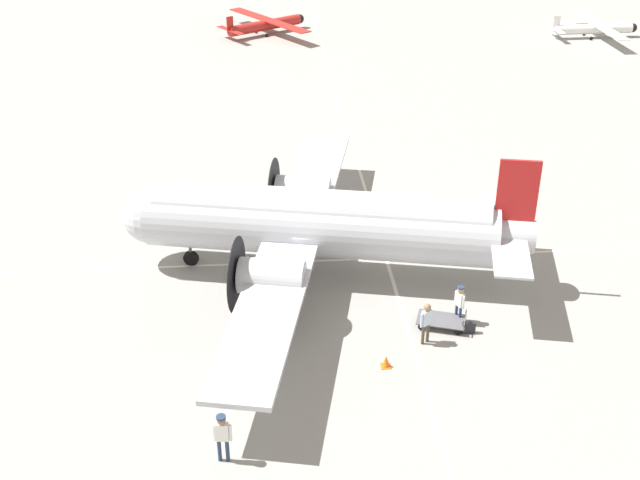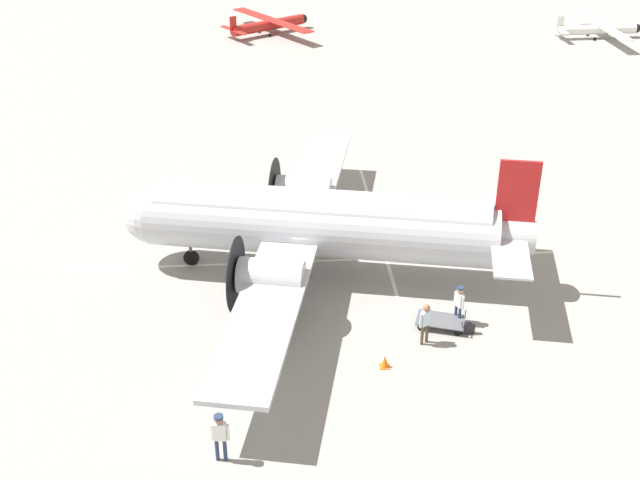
{
  "view_description": "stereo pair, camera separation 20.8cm",
  "coord_description": "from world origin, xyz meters",
  "px_view_note": "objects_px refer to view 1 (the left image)",
  "views": [
    {
      "loc": [
        -2.42,
        -30.3,
        18.56
      ],
      "look_at": [
        0.0,
        0.0,
        1.73
      ],
      "focal_mm": 45.0,
      "sensor_mm": 36.0,
      "label": 1
    },
    {
      "loc": [
        -2.21,
        -30.32,
        18.56
      ],
      "look_at": [
        0.0,
        0.0,
        1.73
      ],
      "focal_mm": 45.0,
      "sensor_mm": 36.0,
      "label": 2
    }
  ],
  "objects_px": {
    "passenger_boarding": "(460,300)",
    "baggage_cart": "(442,320)",
    "light_aircraft_distant": "(596,28)",
    "suitcase_near_door": "(469,327)",
    "airliner_main": "(310,222)",
    "ramp_agent": "(426,319)",
    "light_aircraft_taxiing": "(267,24)",
    "crew_foreground": "(222,433)",
    "traffic_cone": "(386,362)"
  },
  "relations": [
    {
      "from": "airliner_main",
      "to": "passenger_boarding",
      "type": "distance_m",
      "value": 7.24
    },
    {
      "from": "baggage_cart",
      "to": "ramp_agent",
      "type": "bearing_deg",
      "value": 68.25
    },
    {
      "from": "light_aircraft_distant",
      "to": "suitcase_near_door",
      "type": "bearing_deg",
      "value": -118.74
    },
    {
      "from": "airliner_main",
      "to": "suitcase_near_door",
      "type": "relative_size",
      "value": 42.91
    },
    {
      "from": "passenger_boarding",
      "to": "traffic_cone",
      "type": "relative_size",
      "value": 3.46
    },
    {
      "from": "crew_foreground",
      "to": "light_aircraft_distant",
      "type": "relative_size",
      "value": 0.17
    },
    {
      "from": "ramp_agent",
      "to": "light_aircraft_taxiing",
      "type": "height_order",
      "value": "light_aircraft_taxiing"
    },
    {
      "from": "suitcase_near_door",
      "to": "crew_foreground",
      "type": "bearing_deg",
      "value": -146.64
    },
    {
      "from": "suitcase_near_door",
      "to": "light_aircraft_taxiing",
      "type": "relative_size",
      "value": 0.05
    },
    {
      "from": "passenger_boarding",
      "to": "traffic_cone",
      "type": "height_order",
      "value": "passenger_boarding"
    },
    {
      "from": "light_aircraft_distant",
      "to": "light_aircraft_taxiing",
      "type": "distance_m",
      "value": 28.91
    },
    {
      "from": "baggage_cart",
      "to": "traffic_cone",
      "type": "height_order",
      "value": "baggage_cart"
    },
    {
      "from": "passenger_boarding",
      "to": "ramp_agent",
      "type": "xyz_separation_m",
      "value": [
        -1.59,
        -1.27,
        0.03
      ]
    },
    {
      "from": "ramp_agent",
      "to": "baggage_cart",
      "type": "relative_size",
      "value": 0.82
    },
    {
      "from": "baggage_cart",
      "to": "light_aircraft_distant",
      "type": "bearing_deg",
      "value": -100.04
    },
    {
      "from": "airliner_main",
      "to": "passenger_boarding",
      "type": "bearing_deg",
      "value": 155.63
    },
    {
      "from": "crew_foreground",
      "to": "traffic_cone",
      "type": "height_order",
      "value": "crew_foreground"
    },
    {
      "from": "baggage_cart",
      "to": "passenger_boarding",
      "type": "bearing_deg",
      "value": -144.63
    },
    {
      "from": "passenger_boarding",
      "to": "light_aircraft_distant",
      "type": "relative_size",
      "value": 0.16
    },
    {
      "from": "suitcase_near_door",
      "to": "passenger_boarding",
      "type": "bearing_deg",
      "value": 108.99
    },
    {
      "from": "suitcase_near_door",
      "to": "light_aircraft_taxiing",
      "type": "distance_m",
      "value": 46.93
    },
    {
      "from": "light_aircraft_distant",
      "to": "traffic_cone",
      "type": "distance_m",
      "value": 51.38
    },
    {
      "from": "ramp_agent",
      "to": "traffic_cone",
      "type": "bearing_deg",
      "value": 5.79
    },
    {
      "from": "baggage_cart",
      "to": "light_aircraft_taxiing",
      "type": "bearing_deg",
      "value": -64.38
    },
    {
      "from": "passenger_boarding",
      "to": "light_aircraft_distant",
      "type": "bearing_deg",
      "value": -53.45
    },
    {
      "from": "crew_foreground",
      "to": "ramp_agent",
      "type": "distance_m",
      "value": 9.53
    },
    {
      "from": "airliner_main",
      "to": "ramp_agent",
      "type": "relative_size",
      "value": 13.0
    },
    {
      "from": "baggage_cart",
      "to": "light_aircraft_distant",
      "type": "distance_m",
      "value": 48.0
    },
    {
      "from": "baggage_cart",
      "to": "airliner_main",
      "type": "bearing_deg",
      "value": -23.66
    },
    {
      "from": "crew_foreground",
      "to": "light_aircraft_taxiing",
      "type": "xyz_separation_m",
      "value": [
        2.56,
        52.64,
        -0.29
      ]
    },
    {
      "from": "airliner_main",
      "to": "traffic_cone",
      "type": "height_order",
      "value": "airliner_main"
    },
    {
      "from": "crew_foreground",
      "to": "light_aircraft_distant",
      "type": "height_order",
      "value": "light_aircraft_distant"
    },
    {
      "from": "baggage_cart",
      "to": "traffic_cone",
      "type": "relative_size",
      "value": 4.44
    },
    {
      "from": "airliner_main",
      "to": "ramp_agent",
      "type": "bearing_deg",
      "value": 139.0
    },
    {
      "from": "suitcase_near_door",
      "to": "traffic_cone",
      "type": "height_order",
      "value": "suitcase_near_door"
    },
    {
      "from": "light_aircraft_distant",
      "to": "passenger_boarding",
      "type": "bearing_deg",
      "value": -119.44
    },
    {
      "from": "passenger_boarding",
      "to": "light_aircraft_distant",
      "type": "xyz_separation_m",
      "value": [
        22.05,
        42.05,
        -0.23
      ]
    },
    {
      "from": "ramp_agent",
      "to": "traffic_cone",
      "type": "xyz_separation_m",
      "value": [
        -1.74,
        -1.36,
        -0.86
      ]
    },
    {
      "from": "ramp_agent",
      "to": "baggage_cart",
      "type": "bearing_deg",
      "value": -162.33
    },
    {
      "from": "suitcase_near_door",
      "to": "light_aircraft_taxiing",
      "type": "bearing_deg",
      "value": 98.45
    },
    {
      "from": "passenger_boarding",
      "to": "baggage_cart",
      "type": "height_order",
      "value": "passenger_boarding"
    },
    {
      "from": "suitcase_near_door",
      "to": "baggage_cart",
      "type": "bearing_deg",
      "value": 150.56
    },
    {
      "from": "suitcase_near_door",
      "to": "traffic_cone",
      "type": "distance_m",
      "value": 4.04
    },
    {
      "from": "suitcase_near_door",
      "to": "light_aircraft_distant",
      "type": "distance_m",
      "value": 48.04
    },
    {
      "from": "ramp_agent",
      "to": "baggage_cart",
      "type": "xyz_separation_m",
      "value": [
        0.88,
        1.05,
        -0.81
      ]
    },
    {
      "from": "airliner_main",
      "to": "crew_foreground",
      "type": "bearing_deg",
      "value": 85.0
    },
    {
      "from": "crew_foreground",
      "to": "passenger_boarding",
      "type": "relative_size",
      "value": 1.08
    },
    {
      "from": "light_aircraft_taxiing",
      "to": "traffic_cone",
      "type": "xyz_separation_m",
      "value": [
        3.32,
        -48.28,
        -0.63
      ]
    },
    {
      "from": "airliner_main",
      "to": "light_aircraft_taxiing",
      "type": "height_order",
      "value": "airliner_main"
    },
    {
      "from": "traffic_cone",
      "to": "suitcase_near_door",
      "type": "bearing_deg",
      "value": 27.48
    }
  ]
}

